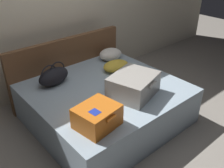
{
  "coord_description": "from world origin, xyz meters",
  "views": [
    {
      "loc": [
        -1.73,
        -1.73,
        2.09
      ],
      "look_at": [
        0.0,
        0.27,
        0.6
      ],
      "focal_mm": 40.36,
      "sensor_mm": 36.0,
      "label": 1
    }
  ],
  "objects": [
    {
      "name": "back_wall",
      "position": [
        0.0,
        1.65,
        1.3
      ],
      "size": [
        8.0,
        0.1,
        2.6
      ],
      "primitive_type": "cube",
      "color": "beige",
      "rests_on": "ground"
    },
    {
      "name": "pillow_near_headboard",
      "position": [
        0.42,
        0.68,
        0.57
      ],
      "size": [
        0.41,
        0.3,
        0.14
      ],
      "primitive_type": "ellipsoid",
      "rotation": [
        0.0,
        0.0,
        -0.06
      ],
      "color": "gold",
      "rests_on": "bed"
    },
    {
      "name": "pillow_center_head",
      "position": [
        0.61,
        1.02,
        0.58
      ],
      "size": [
        0.38,
        0.32,
        0.17
      ],
      "primitive_type": "ellipsoid",
      "rotation": [
        0.0,
        0.0,
        0.03
      ],
      "color": "white",
      "rests_on": "bed"
    },
    {
      "name": "bed",
      "position": [
        0.0,
        0.4,
        0.25
      ],
      "size": [
        1.8,
        1.68,
        0.5
      ],
      "primitive_type": "cube",
      "color": "#99ADBC",
      "rests_on": "ground"
    },
    {
      "name": "headboard",
      "position": [
        0.0,
        1.28,
        0.45
      ],
      "size": [
        1.84,
        0.08,
        0.91
      ],
      "primitive_type": "cube",
      "color": "brown",
      "rests_on": "ground"
    },
    {
      "name": "duffel_bag",
      "position": [
        -0.44,
        0.9,
        0.61
      ],
      "size": [
        0.46,
        0.3,
        0.29
      ],
      "rotation": [
        0.0,
        0.0,
        0.16
      ],
      "color": "black",
      "rests_on": "bed"
    },
    {
      "name": "hard_case_large",
      "position": [
        0.15,
        0.05,
        0.63
      ],
      "size": [
        0.65,
        0.59,
        0.26
      ],
      "rotation": [
        0.0,
        0.0,
        0.29
      ],
      "color": "gray",
      "rests_on": "bed"
    },
    {
      "name": "ground_plane",
      "position": [
        0.0,
        0.0,
        0.0
      ],
      "size": [
        12.0,
        12.0,
        0.0
      ],
      "primitive_type": "plane",
      "color": "gray"
    },
    {
      "name": "hard_case_medium",
      "position": [
        -0.55,
        -0.14,
        0.61
      ],
      "size": [
        0.45,
        0.4,
        0.23
      ],
      "rotation": [
        0.0,
        0.0,
        0.15
      ],
      "color": "#D16619",
      "rests_on": "bed"
    }
  ]
}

